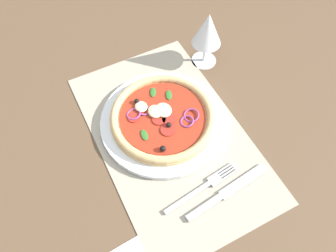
{
  "coord_description": "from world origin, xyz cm",
  "views": [
    {
      "loc": [
        33.4,
        -17.66,
        64.59
      ],
      "look_at": [
        -1.13,
        0.0,
        2.7
      ],
      "focal_mm": 35.55,
      "sensor_mm": 36.0,
      "label": 1
    }
  ],
  "objects_px": {
    "knife": "(228,191)",
    "plate": "(162,121)",
    "fork": "(206,186)",
    "pizza": "(162,117)",
    "wine_glass": "(208,30)"
  },
  "relations": [
    {
      "from": "fork",
      "to": "wine_glass",
      "type": "height_order",
      "value": "wine_glass"
    },
    {
      "from": "knife",
      "to": "plate",
      "type": "bearing_deg",
      "value": 95.42
    },
    {
      "from": "plate",
      "to": "fork",
      "type": "relative_size",
      "value": 1.57
    },
    {
      "from": "wine_glass",
      "to": "knife",
      "type": "bearing_deg",
      "value": -22.57
    },
    {
      "from": "fork",
      "to": "plate",
      "type": "bearing_deg",
      "value": 86.27
    },
    {
      "from": "plate",
      "to": "wine_glass",
      "type": "distance_m",
      "value": 0.24
    },
    {
      "from": "plate",
      "to": "fork",
      "type": "xyz_separation_m",
      "value": [
        0.18,
        0.01,
        -0.0
      ]
    },
    {
      "from": "pizza",
      "to": "fork",
      "type": "distance_m",
      "value": 0.18
    },
    {
      "from": "plate",
      "to": "fork",
      "type": "distance_m",
      "value": 0.18
    },
    {
      "from": "plate",
      "to": "fork",
      "type": "height_order",
      "value": "plate"
    },
    {
      "from": "plate",
      "to": "wine_glass",
      "type": "height_order",
      "value": "wine_glass"
    },
    {
      "from": "fork",
      "to": "wine_glass",
      "type": "xyz_separation_m",
      "value": [
        -0.3,
        0.17,
        0.1
      ]
    },
    {
      "from": "pizza",
      "to": "plate",
      "type": "bearing_deg",
      "value": 28.32
    },
    {
      "from": "plate",
      "to": "wine_glass",
      "type": "relative_size",
      "value": 1.9
    },
    {
      "from": "fork",
      "to": "wine_glass",
      "type": "bearing_deg",
      "value": 53.26
    }
  ]
}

